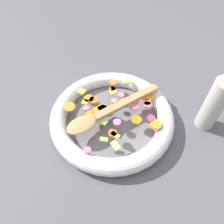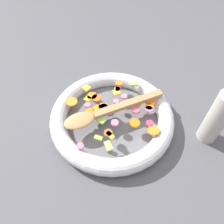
{
  "view_description": "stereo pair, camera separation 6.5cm",
  "coord_description": "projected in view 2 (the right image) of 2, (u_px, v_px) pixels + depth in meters",
  "views": [
    {
      "loc": [
        -0.16,
        0.37,
        0.57
      ],
      "look_at": [
        0.0,
        0.0,
        0.05
      ],
      "focal_mm": 35.0,
      "sensor_mm": 36.0,
      "label": 1
    },
    {
      "loc": [
        -0.22,
        0.34,
        0.57
      ],
      "look_at": [
        0.0,
        0.0,
        0.05
      ],
      "focal_mm": 35.0,
      "sensor_mm": 36.0,
      "label": 2
    }
  ],
  "objects": [
    {
      "name": "pepper_mill",
      "position": [
        218.0,
        117.0,
        0.58
      ],
      "size": [
        0.06,
        0.06,
        0.21
      ],
      "color": "#B2ADA3",
      "rests_on": "ground_plane"
    },
    {
      "name": "ground_plane",
      "position": [
        112.0,
        122.0,
        0.69
      ],
      "size": [
        4.0,
        4.0,
        0.0
      ],
      "primitive_type": "plane",
      "color": "#4C4C51"
    },
    {
      "name": "skillet",
      "position": [
        112.0,
        117.0,
        0.68
      ],
      "size": [
        0.38,
        0.38,
        0.05
      ],
      "color": "slate",
      "rests_on": "ground_plane"
    },
    {
      "name": "chopped_vegetables",
      "position": [
        113.0,
        109.0,
        0.66
      ],
      "size": [
        0.3,
        0.3,
        0.01
      ],
      "color": "orange",
      "rests_on": "skillet"
    },
    {
      "name": "wooden_spoon",
      "position": [
        105.0,
        112.0,
        0.64
      ],
      "size": [
        0.21,
        0.28,
        0.01
      ],
      "color": "#A87F51",
      "rests_on": "chopped_vegetables"
    }
  ]
}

